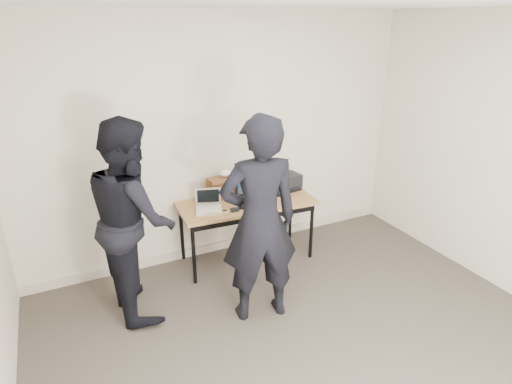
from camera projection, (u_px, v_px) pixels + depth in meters
room at (348, 221)px, 2.85m from camera, size 4.60×4.60×2.80m
desk at (247, 207)px, 4.74m from camera, size 1.54×0.74×0.72m
laptop_beige at (209, 206)px, 4.50m from camera, size 0.34×0.34×0.22m
laptop_center at (253, 197)px, 4.70m from camera, size 0.43×0.42×0.27m
laptop_right at (281, 184)px, 5.07m from camera, size 0.40×0.38×0.26m
leather_satchel at (224, 187)px, 4.79m from camera, size 0.38×0.21×0.25m
tissue at (226, 173)px, 4.75m from camera, size 0.13×0.10×0.08m
equipment_box at (288, 181)px, 5.11m from camera, size 0.30×0.27×0.16m
power_brick at (235, 210)px, 4.49m from camera, size 0.09×0.06×0.03m
cables at (251, 201)px, 4.74m from camera, size 1.15×0.44×0.01m
person_typist at (259, 222)px, 3.72m from camera, size 0.77×0.57×1.92m
person_observer at (133, 218)px, 3.86m from camera, size 0.75×0.94×1.86m
baseboard at (226, 244)px, 5.20m from camera, size 4.50×0.03×0.10m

